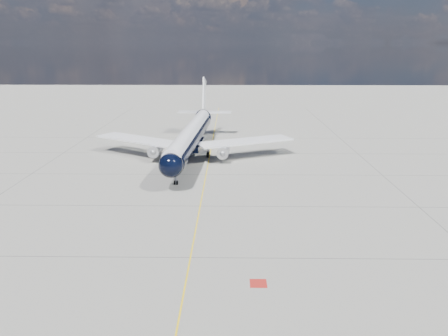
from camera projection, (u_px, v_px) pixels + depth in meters
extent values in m
plane|color=gray|center=(208.00, 167.00, 79.27)|extent=(320.00, 320.00, 0.00)
cube|color=yellow|center=(206.00, 175.00, 74.46)|extent=(0.16, 160.00, 0.01)
cube|color=maroon|center=(258.00, 283.00, 40.72)|extent=(1.60, 1.60, 0.01)
cylinder|color=black|center=(191.00, 138.00, 83.64)|extent=(5.97, 37.83, 3.77)
sphere|color=black|center=(171.00, 165.00, 64.63)|extent=(3.98, 3.98, 3.77)
cone|color=black|center=(205.00, 115.00, 105.81)|extent=(4.17, 7.15, 3.77)
cylinder|color=white|center=(191.00, 133.00, 83.38)|extent=(5.26, 39.76, 2.94)
cube|color=black|center=(171.00, 162.00, 64.29)|extent=(2.45, 1.33, 0.55)
cube|color=white|center=(140.00, 140.00, 86.05)|extent=(18.83, 14.14, 0.32)
cube|color=white|center=(245.00, 141.00, 84.57)|extent=(19.37, 12.44, 0.32)
cube|color=black|center=(191.00, 145.00, 84.02)|extent=(4.74, 10.14, 0.99)
cylinder|color=silver|center=(156.00, 150.00, 82.76)|extent=(2.48, 4.68, 2.22)
cylinder|color=silver|center=(223.00, 151.00, 81.84)|extent=(2.48, 4.68, 2.22)
sphere|color=gray|center=(153.00, 152.00, 80.76)|extent=(1.15, 1.15, 1.09)
sphere|color=gray|center=(222.00, 154.00, 79.85)|extent=(1.15, 1.15, 1.09)
cube|color=white|center=(156.00, 146.00, 82.74)|extent=(0.40, 3.18, 1.09)
cube|color=white|center=(223.00, 147.00, 81.83)|extent=(0.40, 3.18, 1.09)
cube|color=white|center=(204.00, 94.00, 103.94)|extent=(0.69, 6.30, 8.45)
cube|color=white|center=(205.00, 112.00, 105.59)|extent=(13.05, 3.92, 0.22)
cylinder|color=gray|center=(176.00, 177.00, 68.77)|extent=(0.19, 0.19, 2.08)
cylinder|color=black|center=(175.00, 183.00, 69.03)|extent=(0.22, 0.70, 0.69)
cylinder|color=black|center=(177.00, 183.00, 69.00)|extent=(0.22, 0.70, 0.69)
cylinder|color=gray|center=(176.00, 150.00, 86.07)|extent=(0.27, 0.27, 1.88)
cylinder|color=gray|center=(208.00, 150.00, 85.62)|extent=(0.27, 0.27, 1.88)
cylinder|color=black|center=(176.00, 154.00, 85.77)|extent=(0.51, 1.11, 1.09)
cylinder|color=black|center=(177.00, 153.00, 86.81)|extent=(0.51, 1.11, 1.09)
cylinder|color=black|center=(208.00, 155.00, 85.32)|extent=(0.51, 1.11, 1.09)
cylinder|color=black|center=(208.00, 154.00, 86.36)|extent=(0.51, 1.11, 1.09)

